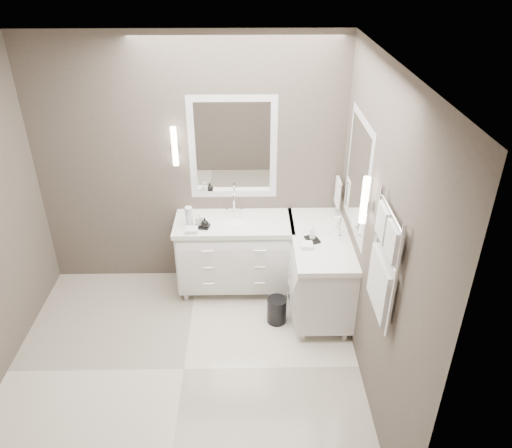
{
  "coord_description": "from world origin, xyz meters",
  "views": [
    {
      "loc": [
        0.6,
        -3.28,
        3.42
      ],
      "look_at": [
        0.67,
        0.7,
        1.12
      ],
      "focal_mm": 35.0,
      "sensor_mm": 36.0,
      "label": 1
    }
  ],
  "objects_px": {
    "towel_ladder": "(383,267)",
    "waste_bin": "(277,310)",
    "vanity_right": "(320,267)",
    "vanity_back": "(235,250)"
  },
  "relations": [
    {
      "from": "waste_bin",
      "to": "vanity_right",
      "type": "bearing_deg",
      "value": 29.91
    },
    {
      "from": "vanity_back",
      "to": "towel_ladder",
      "type": "xyz_separation_m",
      "value": [
        1.1,
        -1.63,
        0.91
      ]
    },
    {
      "from": "vanity_right",
      "to": "towel_ladder",
      "type": "relative_size",
      "value": 1.38
    },
    {
      "from": "vanity_right",
      "to": "towel_ladder",
      "type": "xyz_separation_m",
      "value": [
        0.23,
        -1.3,
        0.91
      ]
    },
    {
      "from": "vanity_back",
      "to": "vanity_right",
      "type": "relative_size",
      "value": 1.0
    },
    {
      "from": "towel_ladder",
      "to": "waste_bin",
      "type": "bearing_deg",
      "value": 122.75
    },
    {
      "from": "vanity_right",
      "to": "waste_bin",
      "type": "xyz_separation_m",
      "value": [
        -0.45,
        -0.26,
        -0.35
      ]
    },
    {
      "from": "vanity_back",
      "to": "towel_ladder",
      "type": "bearing_deg",
      "value": -55.9
    },
    {
      "from": "waste_bin",
      "to": "vanity_back",
      "type": "bearing_deg",
      "value": 126.44
    },
    {
      "from": "vanity_back",
      "to": "waste_bin",
      "type": "relative_size",
      "value": 4.47
    }
  ]
}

